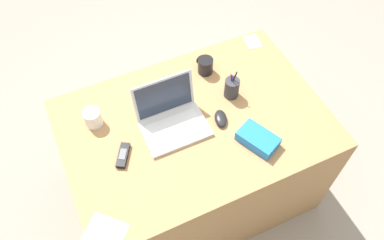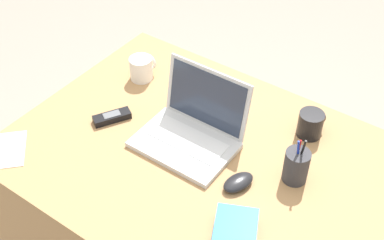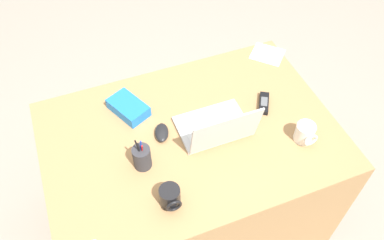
# 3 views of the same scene
# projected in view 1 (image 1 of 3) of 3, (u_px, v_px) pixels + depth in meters

# --- Properties ---
(ground_plane) EXTENTS (6.00, 6.00, 0.00)m
(ground_plane) POSITION_uv_depth(u_px,v_px,m) (194.00, 187.00, 2.57)
(ground_plane) COLOR gray
(desk) EXTENTS (1.33, 0.92, 0.76)m
(desk) POSITION_uv_depth(u_px,v_px,m) (194.00, 159.00, 2.26)
(desk) COLOR #A87C4F
(desk) RESTS_ON ground
(laptop) EXTENTS (0.32, 0.27, 0.23)m
(laptop) POSITION_uv_depth(u_px,v_px,m) (172.00, 118.00, 1.90)
(laptop) COLOR silver
(laptop) RESTS_ON desk
(computer_mouse) EXTENTS (0.09, 0.12, 0.03)m
(computer_mouse) POSITION_uv_depth(u_px,v_px,m) (221.00, 118.00, 1.94)
(computer_mouse) COLOR black
(computer_mouse) RESTS_ON desk
(coffee_mug_white) EXTENTS (0.09, 0.10, 0.09)m
(coffee_mug_white) POSITION_uv_depth(u_px,v_px,m) (93.00, 117.00, 1.91)
(coffee_mug_white) COLOR white
(coffee_mug_white) RESTS_ON desk
(coffee_mug_tall) EXTENTS (0.08, 0.10, 0.09)m
(coffee_mug_tall) POSITION_uv_depth(u_px,v_px,m) (205.00, 65.00, 2.11)
(coffee_mug_tall) COLOR black
(coffee_mug_tall) RESTS_ON desk
(cordless_phone) EXTENTS (0.10, 0.13, 0.03)m
(cordless_phone) POSITION_uv_depth(u_px,v_px,m) (123.00, 155.00, 1.82)
(cordless_phone) COLOR black
(cordless_phone) RESTS_ON desk
(pen_holder) EXTENTS (0.08, 0.08, 0.18)m
(pen_holder) POSITION_uv_depth(u_px,v_px,m) (232.00, 88.00, 2.01)
(pen_holder) COLOR #333338
(pen_holder) RESTS_ON desk
(snack_bag) EXTENTS (0.19, 0.22, 0.06)m
(snack_bag) POSITION_uv_depth(u_px,v_px,m) (258.00, 139.00, 1.86)
(snack_bag) COLOR blue
(snack_bag) RESTS_ON desk
(paper_note_near_laptop) EXTENTS (0.22, 0.22, 0.00)m
(paper_note_near_laptop) POSITION_uv_depth(u_px,v_px,m) (105.00, 234.00, 1.61)
(paper_note_near_laptop) COLOR white
(paper_note_near_laptop) RESTS_ON desk
(paper_note_left) EXTENTS (0.10, 0.12, 0.00)m
(paper_note_left) POSITION_uv_depth(u_px,v_px,m) (253.00, 42.00, 2.29)
(paper_note_left) COLOR white
(paper_note_left) RESTS_ON desk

